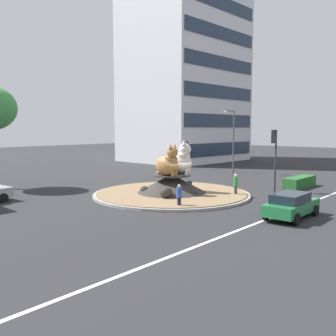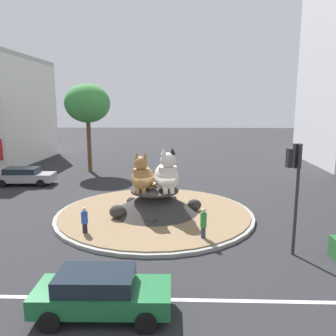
{
  "view_description": "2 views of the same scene",
  "coord_description": "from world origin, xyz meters",
  "px_view_note": "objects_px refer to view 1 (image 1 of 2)",
  "views": [
    {
      "loc": [
        -21.16,
        -18.44,
        5.06
      ],
      "look_at": [
        -0.77,
        -0.33,
        2.16
      ],
      "focal_mm": 40.27,
      "sensor_mm": 36.0,
      "label": 1
    },
    {
      "loc": [
        1.41,
        -19.38,
        6.54
      ],
      "look_at": [
        0.75,
        1.17,
        2.69
      ],
      "focal_mm": 36.02,
      "sensor_mm": 36.0,
      "label": 2
    }
  ],
  "objects_px": {
    "pedestrian_green_shirt": "(236,185)",
    "pedestrian_blue_shirt": "(179,196)",
    "traffic_light_mast": "(274,147)",
    "cat_statue_white": "(180,161)",
    "cat_statue_tabby": "(168,164)",
    "streetlight_arm": "(233,137)",
    "office_tower": "(185,68)",
    "parked_car_right": "(291,205)"
  },
  "relations": [
    {
      "from": "pedestrian_green_shirt",
      "to": "pedestrian_blue_shirt",
      "type": "height_order",
      "value": "pedestrian_green_shirt"
    },
    {
      "from": "traffic_light_mast",
      "to": "pedestrian_blue_shirt",
      "type": "relative_size",
      "value": 3.18
    },
    {
      "from": "pedestrian_blue_shirt",
      "to": "cat_statue_white",
      "type": "bearing_deg",
      "value": 81.76
    },
    {
      "from": "cat_statue_tabby",
      "to": "traffic_light_mast",
      "type": "relative_size",
      "value": 0.47
    },
    {
      "from": "cat_statue_tabby",
      "to": "traffic_light_mast",
      "type": "xyz_separation_m",
      "value": [
        7.12,
        -4.83,
        1.15
      ]
    },
    {
      "from": "traffic_light_mast",
      "to": "pedestrian_green_shirt",
      "type": "bearing_deg",
      "value": 65.03
    },
    {
      "from": "streetlight_arm",
      "to": "pedestrian_blue_shirt",
      "type": "distance_m",
      "value": 20.24
    },
    {
      "from": "traffic_light_mast",
      "to": "streetlight_arm",
      "type": "distance_m",
      "value": 12.76
    },
    {
      "from": "traffic_light_mast",
      "to": "streetlight_arm",
      "type": "height_order",
      "value": "streetlight_arm"
    },
    {
      "from": "office_tower",
      "to": "streetlight_arm",
      "type": "distance_m",
      "value": 20.49
    },
    {
      "from": "cat_statue_tabby",
      "to": "pedestrian_green_shirt",
      "type": "relative_size",
      "value": 1.36
    },
    {
      "from": "traffic_light_mast",
      "to": "office_tower",
      "type": "relative_size",
      "value": 0.17
    },
    {
      "from": "office_tower",
      "to": "parked_car_right",
      "type": "relative_size",
      "value": 6.64
    },
    {
      "from": "office_tower",
      "to": "traffic_light_mast",
      "type": "bearing_deg",
      "value": -125.42
    },
    {
      "from": "pedestrian_green_shirt",
      "to": "traffic_light_mast",
      "type": "bearing_deg",
      "value": -160.45
    },
    {
      "from": "streetlight_arm",
      "to": "pedestrian_blue_shirt",
      "type": "bearing_deg",
      "value": 20.51
    },
    {
      "from": "pedestrian_green_shirt",
      "to": "pedestrian_blue_shirt",
      "type": "relative_size",
      "value": 1.11
    },
    {
      "from": "cat_statue_white",
      "to": "parked_car_right",
      "type": "height_order",
      "value": "cat_statue_white"
    },
    {
      "from": "cat_statue_tabby",
      "to": "pedestrian_green_shirt",
      "type": "distance_m",
      "value": 5.21
    },
    {
      "from": "cat_statue_tabby",
      "to": "parked_car_right",
      "type": "distance_m",
      "value": 9.7
    },
    {
      "from": "office_tower",
      "to": "pedestrian_green_shirt",
      "type": "bearing_deg",
      "value": -132.02
    },
    {
      "from": "cat_statue_tabby",
      "to": "cat_statue_white",
      "type": "height_order",
      "value": "cat_statue_white"
    },
    {
      "from": "streetlight_arm",
      "to": "parked_car_right",
      "type": "distance_m",
      "value": 21.63
    },
    {
      "from": "pedestrian_green_shirt",
      "to": "parked_car_right",
      "type": "height_order",
      "value": "pedestrian_green_shirt"
    },
    {
      "from": "cat_statue_tabby",
      "to": "office_tower",
      "type": "distance_m",
      "value": 34.19
    },
    {
      "from": "cat_statue_tabby",
      "to": "pedestrian_blue_shirt",
      "type": "bearing_deg",
      "value": -36.33
    },
    {
      "from": "traffic_light_mast",
      "to": "cat_statue_white",
      "type": "bearing_deg",
      "value": 40.36
    },
    {
      "from": "cat_statue_tabby",
      "to": "streetlight_arm",
      "type": "height_order",
      "value": "streetlight_arm"
    },
    {
      "from": "cat_statue_white",
      "to": "parked_car_right",
      "type": "xyz_separation_m",
      "value": [
        -1.73,
        -9.64,
        -1.77
      ]
    },
    {
      "from": "streetlight_arm",
      "to": "parked_car_right",
      "type": "bearing_deg",
      "value": 38.79
    },
    {
      "from": "streetlight_arm",
      "to": "pedestrian_green_shirt",
      "type": "relative_size",
      "value": 4.1
    },
    {
      "from": "traffic_light_mast",
      "to": "parked_car_right",
      "type": "distance_m",
      "value": 9.24
    },
    {
      "from": "traffic_light_mast",
      "to": "office_tower",
      "type": "bearing_deg",
      "value": -46.21
    },
    {
      "from": "cat_statue_white",
      "to": "pedestrian_green_shirt",
      "type": "distance_m",
      "value": 4.55
    },
    {
      "from": "cat_statue_tabby",
      "to": "pedestrian_green_shirt",
      "type": "xyz_separation_m",
      "value": [
        3.32,
        -3.72,
        -1.53
      ]
    },
    {
      "from": "office_tower",
      "to": "parked_car_right",
      "type": "height_order",
      "value": "office_tower"
    },
    {
      "from": "streetlight_arm",
      "to": "pedestrian_green_shirt",
      "type": "xyz_separation_m",
      "value": [
        -12.55,
        -8.16,
        -3.16
      ]
    },
    {
      "from": "streetlight_arm",
      "to": "pedestrian_blue_shirt",
      "type": "height_order",
      "value": "streetlight_arm"
    },
    {
      "from": "pedestrian_green_shirt",
      "to": "parked_car_right",
      "type": "xyz_separation_m",
      "value": [
        -3.62,
        -5.82,
        -0.16
      ]
    },
    {
      "from": "pedestrian_green_shirt",
      "to": "office_tower",
      "type": "bearing_deg",
      "value": -98.29
    },
    {
      "from": "office_tower",
      "to": "pedestrian_green_shirt",
      "type": "relative_size",
      "value": 16.6
    },
    {
      "from": "pedestrian_blue_shirt",
      "to": "office_tower",
      "type": "bearing_deg",
      "value": 80.73
    }
  ]
}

